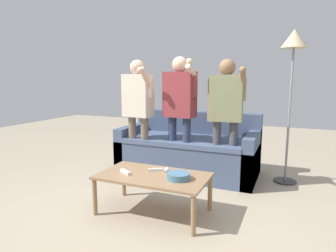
{
  "coord_description": "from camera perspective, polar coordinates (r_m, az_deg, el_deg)",
  "views": [
    {
      "loc": [
        1.19,
        -2.49,
        1.32
      ],
      "look_at": [
        -0.07,
        0.47,
        0.79
      ],
      "focal_mm": 31.65,
      "sensor_mm": 36.0,
      "label": 1
    }
  ],
  "objects": [
    {
      "name": "game_remote_wand_far",
      "position": [
        3.01,
        -2.4,
        -8.44
      ],
      "size": [
        0.15,
        0.11,
        0.03
      ],
      "color": "white",
      "rests_on": "coffee_table"
    },
    {
      "name": "player_left",
      "position": [
        3.92,
        -5.83,
        4.19
      ],
      "size": [
        0.45,
        0.39,
        1.55
      ],
      "color": "#756656",
      "rests_on": "ground"
    },
    {
      "name": "coffee_table",
      "position": [
        2.92,
        -2.86,
        -10.14
      ],
      "size": [
        1.06,
        0.6,
        0.39
      ],
      "color": "#997551",
      "rests_on": "ground"
    },
    {
      "name": "ground_plane",
      "position": [
        3.06,
        -2.32,
        -16.23
      ],
      "size": [
        12.0,
        12.0,
        0.0
      ],
      "primitive_type": "plane",
      "color": "tan"
    },
    {
      "name": "player_center",
      "position": [
        3.75,
        2.26,
        4.31
      ],
      "size": [
        0.47,
        0.35,
        1.58
      ],
      "color": "#2D3856",
      "rests_on": "ground"
    },
    {
      "name": "game_remote_wand_near",
      "position": [
        2.98,
        -8.19,
        -8.72
      ],
      "size": [
        0.15,
        0.11,
        0.03
      ],
      "color": "white",
      "rests_on": "coffee_table"
    },
    {
      "name": "game_remote_nunchuk",
      "position": [
        2.99,
        -0.15,
        -8.37
      ],
      "size": [
        0.06,
        0.09,
        0.05
      ],
      "color": "white",
      "rests_on": "coffee_table"
    },
    {
      "name": "couch",
      "position": [
        4.17,
        4.08,
        -4.84
      ],
      "size": [
        1.86,
        0.91,
        0.83
      ],
      "color": "#475675",
      "rests_on": "ground"
    },
    {
      "name": "player_right",
      "position": [
        3.61,
        11.12,
        3.5
      ],
      "size": [
        0.47,
        0.34,
        1.54
      ],
      "color": "#47474C",
      "rests_on": "ground"
    },
    {
      "name": "floor_lamp",
      "position": [
        3.94,
        22.99,
        12.83
      ],
      "size": [
        0.31,
        0.31,
        1.89
      ],
      "color": "#2D2D33",
      "rests_on": "ground"
    },
    {
      "name": "snack_bowl",
      "position": [
        2.78,
        2.02,
        -9.61
      ],
      "size": [
        0.22,
        0.22,
        0.06
      ],
      "primitive_type": "cylinder",
      "color": "teal",
      "rests_on": "coffee_table"
    }
  ]
}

